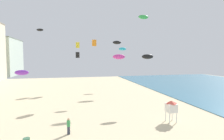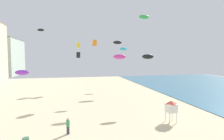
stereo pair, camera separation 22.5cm
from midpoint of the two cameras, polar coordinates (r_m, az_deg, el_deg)
name	(u,v)px [view 2 (the right image)]	position (r m, az deg, el deg)	size (l,w,h in m)	color
boardwalk_hotel_distant	(2,57)	(90.51, -31.40, 3.53)	(13.38, 20.88, 15.77)	#B7C6B2
kite_flyer	(68,125)	(19.18, -13.46, -16.61)	(0.34, 0.34, 1.64)	#383D4C
lifeguard_stand	(171,107)	(22.73, 18.51, -11.00)	(1.10, 1.10, 2.55)	white
kite_yellow_box	(78,45)	(44.67, -10.48, 7.77)	(0.85, 0.85, 1.34)	yellow
kite_orange_box	(95,43)	(33.69, -5.35, 8.54)	(0.73, 0.73, 1.15)	orange
kite_cyan_parafoil	(123,49)	(47.13, 3.72, 6.69)	(2.03, 0.56, 0.79)	#2DB7CC
kite_purple_parafoil	(22,72)	(25.99, -26.42, -0.71)	(1.71, 0.48, 0.67)	purple
kite_black_box	(78,55)	(42.71, -10.50, 4.70)	(0.85, 0.85, 1.34)	black
kite_magenta_parafoil	(119,57)	(38.75, 2.55, 4.22)	(2.75, 0.76, 1.07)	#DB3D9E
kite_black_parafoil	(41,30)	(42.16, -21.50, 11.74)	(1.41, 0.39, 0.55)	black
kite_green_parafoil	(144,17)	(37.60, 10.27, 16.23)	(2.10, 0.58, 0.82)	green
kite_black_parafoil_2	(117,42)	(35.81, 1.91, 8.72)	(1.71, 0.48, 0.67)	black
kite_black_parafoil_3	(148,57)	(28.86, 11.51, 4.18)	(1.93, 0.54, 0.75)	black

